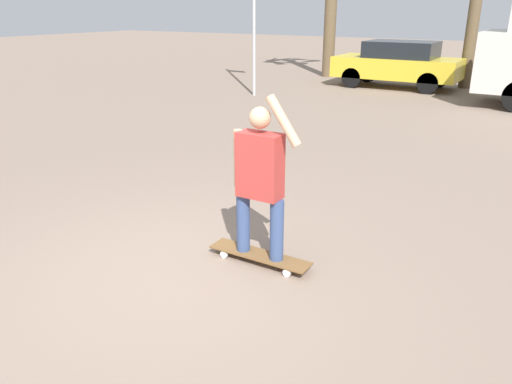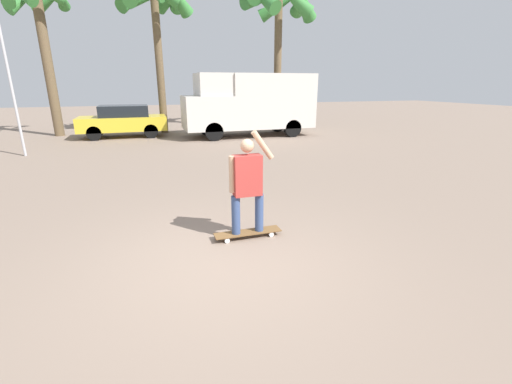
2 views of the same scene
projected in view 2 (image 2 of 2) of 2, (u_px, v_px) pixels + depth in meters
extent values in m
plane|color=gray|center=(222.00, 262.00, 4.90)|extent=(80.00, 80.00, 0.00)
cube|color=brown|center=(248.00, 232.00, 5.68)|extent=(1.12, 0.25, 0.02)
cylinder|color=white|center=(227.00, 241.00, 5.49)|extent=(0.08, 0.03, 0.08)
cylinder|color=white|center=(224.00, 235.00, 5.68)|extent=(0.08, 0.03, 0.08)
cylinder|color=white|center=(271.00, 234.00, 5.71)|extent=(0.08, 0.03, 0.08)
cylinder|color=white|center=(267.00, 230.00, 5.90)|extent=(0.08, 0.03, 0.08)
cylinder|color=#384C7A|center=(236.00, 215.00, 5.52)|extent=(0.14, 0.14, 0.64)
cylinder|color=#384C7A|center=(259.00, 212.00, 5.64)|extent=(0.14, 0.14, 0.64)
cube|color=#B23833|center=(247.00, 175.00, 5.38)|extent=(0.44, 0.22, 0.65)
sphere|color=tan|center=(247.00, 146.00, 5.24)|extent=(0.21, 0.21, 0.21)
cylinder|color=tan|center=(232.00, 174.00, 5.30)|extent=(0.09, 0.09, 0.58)
cylinder|color=tan|center=(263.00, 145.00, 5.32)|extent=(0.37, 0.09, 0.48)
cylinder|color=black|center=(214.00, 132.00, 15.27)|extent=(0.82, 0.28, 0.82)
cylinder|color=black|center=(206.00, 127.00, 17.08)|extent=(0.82, 0.28, 0.82)
cylinder|color=black|center=(292.00, 128.00, 16.41)|extent=(0.82, 0.28, 0.82)
cylinder|color=black|center=(277.00, 124.00, 18.22)|extent=(0.82, 0.28, 0.82)
cube|color=silver|center=(207.00, 113.00, 15.92)|extent=(2.16, 2.27, 1.52)
cube|color=black|center=(197.00, 106.00, 15.70)|extent=(0.04, 1.93, 0.76)
cube|color=silver|center=(269.00, 101.00, 16.69)|extent=(4.01, 2.27, 2.50)
cube|color=silver|center=(213.00, 84.00, 15.64)|extent=(1.51, 2.09, 0.98)
cylinder|color=black|center=(94.00, 133.00, 15.34)|extent=(0.65, 0.22, 0.65)
cylinder|color=black|center=(98.00, 129.00, 16.75)|extent=(0.65, 0.22, 0.65)
cylinder|color=black|center=(151.00, 131.00, 16.07)|extent=(0.65, 0.22, 0.65)
cylinder|color=black|center=(150.00, 127.00, 17.48)|extent=(0.65, 0.22, 0.65)
cube|color=gold|center=(123.00, 123.00, 16.31)|extent=(3.96, 1.78, 0.65)
cube|color=black|center=(124.00, 111.00, 16.17)|extent=(2.18, 1.57, 0.51)
cylinder|color=brown|center=(278.00, 62.00, 19.90)|extent=(0.43, 0.43, 7.34)
cone|color=#387F38|center=(282.00, 4.00, 20.22)|extent=(2.86, 2.03, 1.97)
cylinder|color=brown|center=(159.00, 63.00, 17.06)|extent=(0.37, 0.37, 6.89)
cylinder|color=brown|center=(48.00, 66.00, 15.91)|extent=(0.44, 0.44, 6.46)
cone|color=#387F38|center=(51.00, 0.00, 15.92)|extent=(1.97, 1.29, 1.38)
cylinder|color=#B7B7BC|center=(4.00, 52.00, 11.11)|extent=(0.09, 0.09, 6.89)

